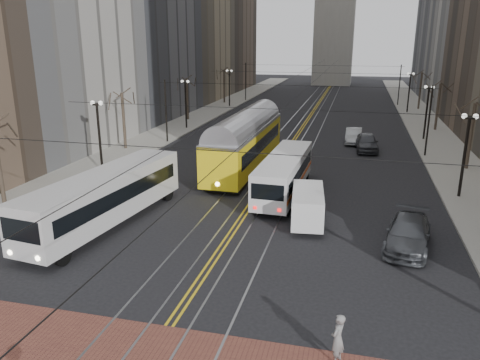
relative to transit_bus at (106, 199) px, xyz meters
The scene contains 16 objects.
ground 10.85m from the transit_bus, 46.00° to the right, with size 260.00×260.00×0.00m, color black.
sidewalk_left 38.06m from the transit_bus, 101.44° to the left, with size 5.00×140.00×0.15m, color gray.
sidewalk_right 43.55m from the transit_bus, 58.93° to the left, with size 5.00×140.00×0.15m, color gray.
streetcar_rails 38.05m from the transit_bus, 78.69° to the left, with size 4.80×130.00×0.02m, color gray.
centre_lines 38.05m from the transit_bus, 78.69° to the left, with size 0.42×130.00×0.01m, color gold.
lamp_posts 22.34m from the transit_bus, 70.47° to the left, with size 27.60×57.20×5.60m.
street_trees 28.55m from the transit_bus, 74.84° to the left, with size 31.68×53.28×5.60m.
trolley_wires 28.20m from the transit_bus, 74.62° to the left, with size 25.96×120.00×6.60m.
transit_bus is the anchor object (origin of this frame).
streetcar 15.38m from the transit_bus, 71.19° to the left, with size 2.96×15.93×3.76m, color yellow.
rear_bus 12.33m from the transit_bus, 41.34° to the left, with size 2.33×10.73×2.80m, color silver.
cargo_van 11.87m from the transit_bus, 14.83° to the left, with size 1.79×4.64×2.05m, color white.
sedan_grey 27.90m from the transit_bus, 57.33° to the left, with size 2.02×5.03×1.71m, color #393B40.
sedan_silver 30.27m from the transit_bus, 62.98° to the left, with size 1.63×4.67×1.54m, color #A0A3A7.
sedan_parked 17.01m from the transit_bus, ahead, with size 2.16×5.31×1.54m, color #3F4247.
pedestrian_b 16.61m from the transit_bus, 33.76° to the right, with size 0.65×0.43×1.79m, color gray.
Camera 1 is at (6.42, -15.42, 10.59)m, focal length 35.00 mm.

